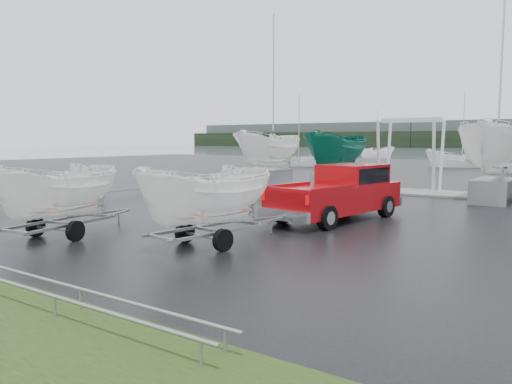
% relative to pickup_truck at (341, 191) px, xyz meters
% --- Properties ---
extents(ground_plane, '(120.00, 120.00, 0.00)m').
position_rel_pickup_truck_xyz_m(ground_plane, '(-3.47, -2.43, -1.04)').
color(ground_plane, black).
rests_on(ground_plane, ground).
extents(dock, '(30.00, 3.00, 0.12)m').
position_rel_pickup_truck_xyz_m(dock, '(-3.47, 10.57, -0.99)').
color(dock, gray).
rests_on(dock, ground).
extents(pickup_truck, '(2.93, 6.26, 2.00)m').
position_rel_pickup_truck_xyz_m(pickup_truck, '(0.00, 0.00, 0.00)').
color(pickup_truck, '#98080D').
rests_on(pickup_truck, ground).
extents(trailer_hitched, '(2.01, 3.74, 5.16)m').
position_rel_pickup_truck_xyz_m(trailer_hitched, '(-0.99, -6.44, 1.75)').
color(trailer_hitched, gray).
rests_on(trailer_hitched, ground).
extents(trailer_parked, '(2.03, 3.75, 5.15)m').
position_rel_pickup_truck_xyz_m(trailer_parked, '(-5.39, -8.09, 1.74)').
color(trailer_parked, gray).
rests_on(trailer_parked, ground).
extents(boat_hoist, '(3.30, 2.18, 4.12)m').
position_rel_pickup_truck_xyz_m(boat_hoist, '(-0.85, 10.57, 1.63)').
color(boat_hoist, silver).
rests_on(boat_hoist, ground).
extents(keelboat_0, '(2.32, 3.20, 10.49)m').
position_rel_pickup_truck_xyz_m(keelboat_0, '(-8.85, 8.57, 2.63)').
color(keelboat_0, gray).
rests_on(keelboat_0, ground).
extents(keelboat_1, '(2.25, 3.20, 7.09)m').
position_rel_pickup_truck_xyz_m(keelboat_1, '(-4.43, 8.77, 2.51)').
color(keelboat_1, gray).
rests_on(keelboat_1, ground).
extents(keelboat_2, '(2.64, 3.20, 10.82)m').
position_rel_pickup_truck_xyz_m(keelboat_2, '(3.75, 8.57, 3.17)').
color(keelboat_2, gray).
rests_on(keelboat_2, ground).
extents(mast_rack_0, '(0.56, 6.50, 0.06)m').
position_rel_pickup_truck_xyz_m(mast_rack_0, '(-12.47, -1.43, -0.69)').
color(mast_rack_0, gray).
rests_on(mast_rack_0, ground).
extents(mast_rack_2, '(7.00, 0.56, 0.06)m').
position_rel_pickup_truck_xyz_m(mast_rack_2, '(0.53, -11.93, -0.69)').
color(mast_rack_2, gray).
rests_on(mast_rack_2, ground).
extents(moored_boat_0, '(2.62, 2.58, 10.80)m').
position_rel_pickup_truck_xyz_m(moored_boat_0, '(-19.80, 31.30, -1.04)').
color(moored_boat_0, white).
rests_on(moored_boat_0, ground).
extents(moored_boat_1, '(4.07, 4.04, 11.87)m').
position_rel_pickup_truck_xyz_m(moored_boat_1, '(-4.42, 39.45, -1.04)').
color(moored_boat_1, white).
rests_on(moored_boat_1, ground).
extents(moored_boat_4, '(3.69, 3.72, 11.61)m').
position_rel_pickup_truck_xyz_m(moored_boat_4, '(-23.02, 63.00, -1.04)').
color(moored_boat_4, white).
rests_on(moored_boat_4, ground).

